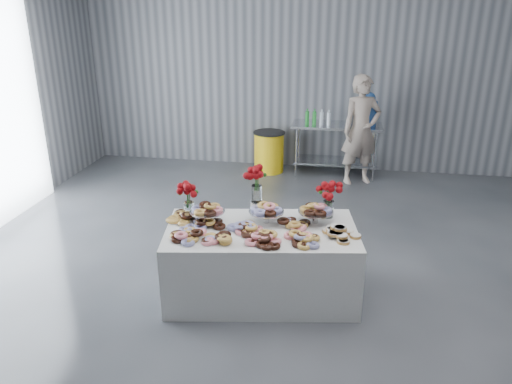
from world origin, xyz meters
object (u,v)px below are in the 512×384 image
prep_table (336,140)px  person (361,130)px  trash_barrel (269,152)px  water_jug (368,111)px  display_table (261,262)px

prep_table → person: person is taller
trash_barrel → water_jug: bearing=-0.0°
trash_barrel → prep_table: bearing=0.0°
display_table → water_jug: (1.15, 3.92, 0.77)m
person → trash_barrel: person is taller
prep_table → person: 0.56m
water_jug → person: (-0.11, -0.30, -0.26)m
display_table → prep_table: prep_table is taller
display_table → prep_table: (0.65, 3.92, 0.24)m
water_jug → trash_barrel: water_jug is taller
prep_table → water_jug: 0.73m
trash_barrel → display_table: bearing=-82.7°
display_table → prep_table: 3.98m
trash_barrel → person: bearing=-11.0°
prep_table → trash_barrel: bearing=180.0°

